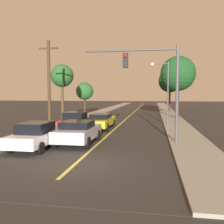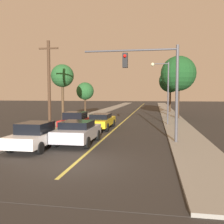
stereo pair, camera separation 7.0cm
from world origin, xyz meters
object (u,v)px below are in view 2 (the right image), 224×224
object	(u,v)px
car_near_lane_front	(78,132)
car_near_lane_second	(101,121)
car_outer_lane_front	(37,135)
tree_left_far	(85,91)
traffic_signal_mast	(153,75)
utility_pole_left	(49,84)
tree_right_far	(178,74)
tree_left_near	(62,76)
streetlamp_right	(163,84)
car_outer_lane_second	(76,121)
tree_right_near	(170,81)

from	to	relation	value
car_near_lane_front	car_near_lane_second	bearing A→B (deg)	90.00
car_near_lane_front	car_outer_lane_front	world-z (taller)	car_outer_lane_front
car_near_lane_front	tree_left_far	world-z (taller)	tree_left_far
traffic_signal_mast	utility_pole_left	world-z (taller)	utility_pole_left
car_outer_lane_front	tree_right_far	bearing A→B (deg)	63.25
car_near_lane_second	tree_left_near	xyz separation A→B (m)	(-5.27, 4.52, 4.26)
car_near_lane_front	tree_right_far	xyz separation A→B (m)	(7.42, 16.89, 4.77)
streetlamp_right	tree_right_far	size ratio (longest dim) A/B	0.80
car_near_lane_front	car_outer_lane_second	bearing A→B (deg)	109.28
car_outer_lane_front	traffic_signal_mast	xyz separation A→B (m)	(6.41, 2.69, 3.44)
traffic_signal_mast	tree_left_near	size ratio (longest dim) A/B	0.96
utility_pole_left	car_near_lane_front	bearing A→B (deg)	-49.19
car_near_lane_second	traffic_signal_mast	bearing A→B (deg)	-51.74
car_outer_lane_second	utility_pole_left	bearing A→B (deg)	-147.84
traffic_signal_mast	car_outer_lane_front	bearing A→B (deg)	-157.24
car_outer_lane_front	car_near_lane_second	bearing A→B (deg)	77.23
tree_left_near	tree_right_far	bearing A→B (deg)	23.71
tree_left_far	car_outer_lane_front	bearing A→B (deg)	-81.38
streetlamp_right	car_outer_lane_second	bearing A→B (deg)	-146.32
streetlamp_right	tree_left_near	bearing A→B (deg)	174.76
streetlamp_right	tree_left_near	distance (m)	10.79
tree_left_near	tree_left_far	bearing A→B (deg)	89.11
utility_pole_left	tree_left_far	world-z (taller)	utility_pole_left
car_outer_lane_front	tree_left_far	distance (m)	21.76
utility_pole_left	tree_right_near	xyz separation A→B (m)	(10.86, 23.68, 1.35)
tree_left_near	car_near_lane_front	bearing A→B (deg)	-65.02
utility_pole_left	tree_right_far	bearing A→B (deg)	48.51
car_near_lane_front	tree_right_far	size ratio (longest dim) A/B	0.56
car_outer_lane_second	traffic_signal_mast	distance (m)	8.47
tree_right_near	tree_right_far	bearing A→B (deg)	-88.58
tree_left_near	tree_right_near	size ratio (longest dim) A/B	0.88
car_outer_lane_second	tree_left_far	size ratio (longest dim) A/B	0.85
tree_left_near	tree_right_far	distance (m)	13.87
traffic_signal_mast	tree_left_far	xyz separation A→B (m)	(-9.65, 18.65, -0.73)
streetlamp_right	tree_left_far	size ratio (longest dim) A/B	1.31
streetlamp_right	tree_right_near	world-z (taller)	tree_right_near
tree_right_near	car_outer_lane_second	bearing A→B (deg)	-111.87
streetlamp_right	tree_right_far	bearing A→B (deg)	73.20
car_near_lane_front	streetlamp_right	world-z (taller)	streetlamp_right
tree_right_near	tree_right_far	xyz separation A→B (m)	(0.27, -11.09, 0.33)
car_outer_lane_second	tree_right_near	size ratio (longest dim) A/B	0.56
car_outer_lane_front	tree_right_near	size ratio (longest dim) A/B	0.62
traffic_signal_mast	tree_left_far	world-z (taller)	traffic_signal_mast
traffic_signal_mast	tree_left_near	world-z (taller)	tree_left_near
car_outer_lane_front	traffic_signal_mast	size ratio (longest dim) A/B	0.73
tree_right_near	car_near_lane_second	bearing A→B (deg)	-108.63
traffic_signal_mast	tree_right_far	bearing A→B (deg)	79.56
traffic_signal_mast	car_near_lane_second	bearing A→B (deg)	128.26
tree_right_near	streetlamp_right	bearing A→B (deg)	-95.52
car_near_lane_front	utility_pole_left	distance (m)	6.48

